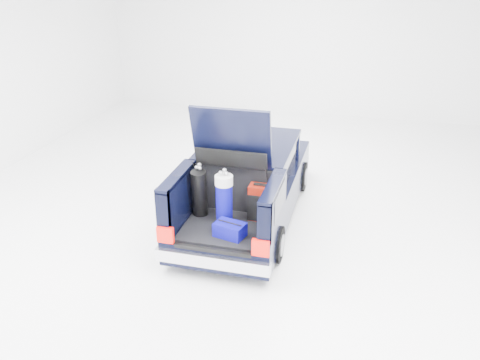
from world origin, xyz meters
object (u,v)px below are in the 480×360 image
(red_suitcase, at_px, (261,203))
(black_golf_bag, at_px, (200,193))
(blue_duffel, at_px, (230,230))
(car, at_px, (248,182))
(blue_golf_bag, at_px, (224,200))

(red_suitcase, relative_size, black_golf_bag, 0.69)
(black_golf_bag, distance_m, blue_duffel, 0.90)
(car, height_order, black_golf_bag, car)
(car, xyz_separation_m, blue_duffel, (0.16, -1.85, 0.04))
(red_suitcase, bearing_deg, car, 113.02)
(red_suitcase, bearing_deg, blue_duffel, -116.98)
(car, xyz_separation_m, blue_golf_bag, (-0.03, -1.50, 0.36))
(car, distance_m, red_suitcase, 1.31)
(car, distance_m, blue_golf_bag, 1.54)
(car, relative_size, red_suitcase, 7.35)
(car, relative_size, black_golf_bag, 5.04)
(red_suitcase, xyz_separation_m, black_golf_bag, (-1.00, -0.13, 0.12))
(red_suitcase, relative_size, blue_duffel, 1.22)
(blue_golf_bag, xyz_separation_m, blue_duffel, (0.19, -0.35, -0.32))
(blue_golf_bag, bearing_deg, blue_duffel, -70.84)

